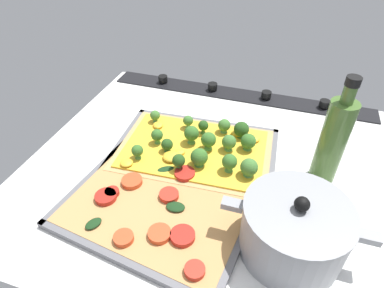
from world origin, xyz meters
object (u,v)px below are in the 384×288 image
(broccoli_pizza, at_px, (199,148))
(baking_tray_back, at_px, (159,207))
(baking_tray_front, at_px, (194,153))
(cooking_pot, at_px, (294,230))
(veggie_pizza_back, at_px, (157,205))
(oil_bottle, at_px, (333,140))

(broccoli_pizza, relative_size, baking_tray_back, 0.93)
(baking_tray_front, bearing_deg, cooking_pot, 140.34)
(veggie_pizza_back, bearing_deg, baking_tray_back, -103.37)
(oil_bottle, bearing_deg, veggie_pizza_back, 32.46)
(baking_tray_front, height_order, baking_tray_back, same)
(broccoli_pizza, relative_size, oil_bottle, 1.51)
(baking_tray_front, xyz_separation_m, veggie_pizza_back, (0.02, 0.18, 0.01))
(cooking_pot, height_order, oil_bottle, oil_bottle)
(baking_tray_front, xyz_separation_m, oil_bottle, (-0.28, -0.01, 0.09))
(cooking_pot, bearing_deg, baking_tray_back, -3.45)
(baking_tray_back, xyz_separation_m, cooking_pot, (-0.25, 0.01, 0.05))
(broccoli_pizza, distance_m, baking_tray_back, 0.18)
(cooking_pot, distance_m, oil_bottle, 0.21)
(cooking_pot, bearing_deg, baking_tray_front, -39.66)
(baking_tray_front, relative_size, veggie_pizza_back, 1.07)
(baking_tray_front, bearing_deg, baking_tray_back, 84.21)
(broccoli_pizza, height_order, veggie_pizza_back, broccoli_pizza)
(veggie_pizza_back, relative_size, oil_bottle, 1.51)
(baking_tray_back, bearing_deg, oil_bottle, -147.87)
(cooking_pot, relative_size, oil_bottle, 1.03)
(baking_tray_front, relative_size, cooking_pot, 1.57)
(broccoli_pizza, bearing_deg, baking_tray_back, 80.86)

